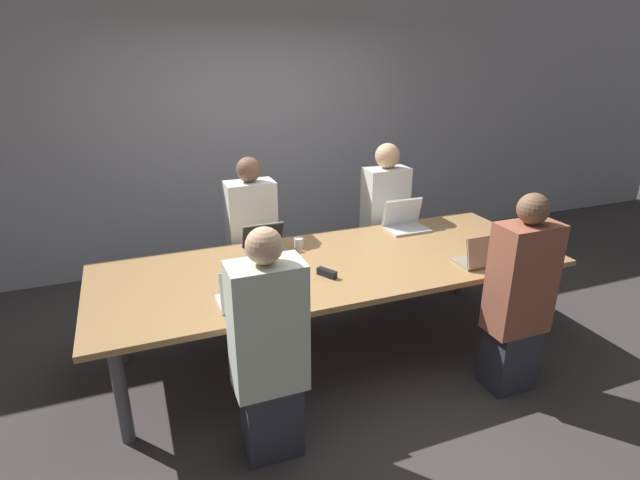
% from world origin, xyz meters
% --- Properties ---
extents(ground_plane, '(24.00, 24.00, 0.00)m').
position_xyz_m(ground_plane, '(0.00, 0.00, 0.00)').
color(ground_plane, '#383333').
extents(curtain_wall, '(12.00, 0.06, 2.80)m').
position_xyz_m(curtain_wall, '(0.00, 2.10, 1.40)').
color(curtain_wall, '#9999A3').
rests_on(curtain_wall, ground_plane).
extents(conference_table, '(3.39, 1.24, 0.75)m').
position_xyz_m(conference_table, '(0.00, 0.00, 0.69)').
color(conference_table, '#9E7547').
rests_on(conference_table, ground_plane).
extents(laptop_far_right, '(0.36, 0.25, 0.26)m').
position_xyz_m(laptop_far_right, '(0.86, 0.45, 0.82)').
color(laptop_far_right, '#B7B7BC').
rests_on(laptop_far_right, conference_table).
extents(person_far_right, '(0.40, 0.24, 1.42)m').
position_xyz_m(person_far_right, '(0.88, 0.84, 0.69)').
color(person_far_right, '#2D2D38').
rests_on(person_far_right, ground_plane).
extents(laptop_near_left, '(0.32, 0.26, 0.27)m').
position_xyz_m(laptop_near_left, '(-0.75, -0.41, 0.82)').
color(laptop_near_left, silver).
rests_on(laptop_near_left, conference_table).
extents(person_near_left, '(0.40, 0.24, 1.39)m').
position_xyz_m(person_near_left, '(-0.72, -0.82, 0.67)').
color(person_near_left, '#2D2D38').
rests_on(person_near_left, ground_plane).
extents(laptop_far_midleft, '(0.32, 0.22, 0.22)m').
position_xyz_m(laptop_far_midleft, '(-0.40, 0.41, 0.81)').
color(laptop_far_midleft, gray).
rests_on(laptop_far_midleft, conference_table).
extents(person_far_midleft, '(0.40, 0.24, 1.40)m').
position_xyz_m(person_far_midleft, '(-0.40, 0.81, 0.68)').
color(person_far_midleft, '#2D2D38').
rests_on(person_far_midleft, ground_plane).
extents(cup_far_midleft, '(0.07, 0.07, 0.08)m').
position_xyz_m(cup_far_midleft, '(-0.13, 0.37, 0.79)').
color(cup_far_midleft, white).
rests_on(cup_far_midleft, conference_table).
extents(laptop_near_right, '(0.32, 0.23, 0.23)m').
position_xyz_m(laptop_near_right, '(0.98, -0.43, 0.81)').
color(laptop_near_right, gray).
rests_on(laptop_near_right, conference_table).
extents(person_near_right, '(0.40, 0.24, 1.39)m').
position_xyz_m(person_near_right, '(0.97, -0.84, 0.67)').
color(person_near_right, '#2D2D38').
rests_on(person_near_right, ground_plane).
extents(cup_near_right, '(0.09, 0.09, 0.08)m').
position_xyz_m(cup_near_right, '(1.22, -0.36, 0.79)').
color(cup_near_right, white).
rests_on(cup_near_right, conference_table).
extents(stapler, '(0.11, 0.15, 0.05)m').
position_xyz_m(stapler, '(-0.13, -0.20, 0.77)').
color(stapler, black).
rests_on(stapler, conference_table).
extents(notebook, '(0.21, 0.19, 0.02)m').
position_xyz_m(notebook, '(-0.40, -0.18, 0.76)').
color(notebook, maroon).
rests_on(notebook, conference_table).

